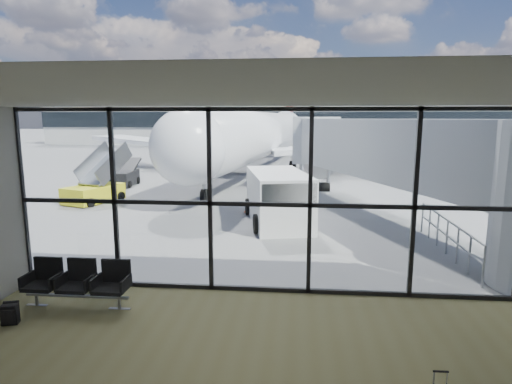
% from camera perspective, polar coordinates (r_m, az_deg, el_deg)
% --- Properties ---
extents(ground, '(220.00, 220.00, 0.00)m').
position_cam_1_polar(ground, '(50.17, 4.54, 4.96)').
color(ground, slate).
rests_on(ground, ground).
extents(lounge_shell, '(12.02, 8.01, 4.51)m').
position_cam_1_polar(lounge_shell, '(5.50, -4.02, -6.94)').
color(lounge_shell, brown).
rests_on(lounge_shell, ground).
extents(glass_curtain_wall, '(12.10, 0.12, 4.50)m').
position_cam_1_polar(glass_curtain_wall, '(10.22, 0.46, -1.38)').
color(glass_curtain_wall, white).
rests_on(glass_curtain_wall, ground).
extents(jet_bridge, '(8.00, 16.50, 4.33)m').
position_cam_1_polar(jet_bridge, '(17.59, 18.78, 4.50)').
color(jet_bridge, '#AEB1B3').
rests_on(jet_bridge, ground).
extents(apron_railing, '(0.06, 5.46, 1.11)m').
position_cam_1_polar(apron_railing, '(14.71, 24.14, -4.87)').
color(apron_railing, gray).
rests_on(apron_railing, ground).
extents(far_terminal, '(80.00, 12.20, 11.00)m').
position_cam_1_polar(far_terminal, '(71.97, 4.45, 9.79)').
color(far_terminal, '#B5B5B0').
rests_on(far_terminal, ground).
extents(tree_0, '(4.95, 4.95, 7.12)m').
position_cam_1_polar(tree_0, '(93.96, -24.01, 9.24)').
color(tree_0, '#382619').
rests_on(tree_0, ground).
extents(tree_1, '(5.61, 5.61, 8.07)m').
position_cam_1_polar(tree_1, '(91.18, -20.70, 9.85)').
color(tree_1, '#382619').
rests_on(tree_1, ground).
extents(tree_2, '(6.27, 6.27, 9.03)m').
position_cam_1_polar(tree_2, '(88.73, -17.19, 10.46)').
color(tree_2, '#382619').
rests_on(tree_2, ground).
extents(tree_3, '(4.95, 4.95, 7.12)m').
position_cam_1_polar(tree_3, '(86.60, -13.43, 9.83)').
color(tree_3, '#382619').
rests_on(tree_3, ground).
extents(tree_4, '(5.61, 5.61, 8.07)m').
position_cam_1_polar(tree_4, '(84.87, -9.54, 10.39)').
color(tree_4, '#382619').
rests_on(tree_4, ground).
extents(tree_5, '(6.27, 6.27, 9.03)m').
position_cam_1_polar(tree_5, '(83.53, -5.51, 10.92)').
color(tree_5, '#382619').
rests_on(tree_5, ground).
extents(seating_row, '(2.40, 0.66, 1.06)m').
position_cam_1_polar(seating_row, '(10.71, -22.52, -10.85)').
color(seating_row, gray).
rests_on(seating_row, ground).
extents(backpack, '(0.36, 0.35, 0.47)m').
position_cam_1_polar(backpack, '(10.53, -29.98, -13.92)').
color(backpack, black).
rests_on(backpack, ground).
extents(airliner, '(31.17, 36.26, 9.36)m').
position_cam_1_polar(airliner, '(35.09, 0.71, 7.57)').
color(airliner, white).
rests_on(airliner, ground).
extents(service_van, '(3.12, 5.13, 2.09)m').
position_cam_1_polar(service_van, '(17.29, 3.02, -0.73)').
color(service_van, white).
rests_on(service_van, ground).
extents(belt_loader, '(1.57, 3.57, 1.61)m').
position_cam_1_polar(belt_loader, '(28.38, -17.14, 1.92)').
color(belt_loader, black).
rests_on(belt_loader, ground).
extents(mobile_stairs, '(2.62, 3.71, 2.38)m').
position_cam_1_polar(mobile_stairs, '(23.25, -20.68, 0.13)').
color(mobile_stairs, yellow).
rests_on(mobile_stairs, ground).
extents(traffic_cone_a, '(0.43, 0.43, 0.61)m').
position_cam_1_polar(traffic_cone_a, '(19.56, -0.90, -1.79)').
color(traffic_cone_a, '#D14C0B').
rests_on(traffic_cone_a, ground).
extents(traffic_cone_b, '(0.48, 0.48, 0.69)m').
position_cam_1_polar(traffic_cone_b, '(25.52, 1.48, 1.02)').
color(traffic_cone_b, orange).
rests_on(traffic_cone_b, ground).
extents(traffic_cone_c, '(0.39, 0.39, 0.56)m').
position_cam_1_polar(traffic_cone_c, '(27.03, 5.25, 1.35)').
color(traffic_cone_c, '#DB580B').
rests_on(traffic_cone_c, ground).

